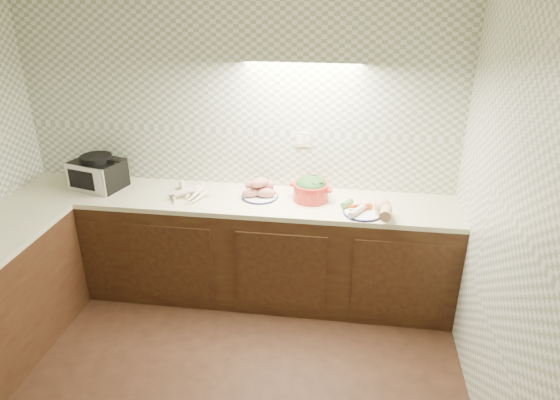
# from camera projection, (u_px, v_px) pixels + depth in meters

# --- Properties ---
(room) EXTENTS (3.60, 3.60, 2.60)m
(room) POSITION_uv_depth(u_px,v_px,m) (152.00, 187.00, 2.36)
(room) COLOR black
(room) RESTS_ON ground
(counter) EXTENTS (3.60, 3.60, 0.90)m
(counter) POSITION_uv_depth(u_px,v_px,m) (114.00, 296.00, 3.55)
(counter) COLOR black
(counter) RESTS_ON ground
(toaster_oven) EXTENTS (0.46, 0.40, 0.28)m
(toaster_oven) POSITION_uv_depth(u_px,v_px,m) (98.00, 173.00, 4.15)
(toaster_oven) COLOR black
(toaster_oven) RESTS_ON counter
(parsnip_pile) EXTENTS (0.35, 0.38, 0.08)m
(parsnip_pile) POSITION_uv_depth(u_px,v_px,m) (190.00, 193.00, 4.03)
(parsnip_pile) COLOR #F6E4C3
(parsnip_pile) RESTS_ON counter
(sweet_potato_plate) EXTENTS (0.29, 0.29, 0.17)m
(sweet_potato_plate) POSITION_uv_depth(u_px,v_px,m) (260.00, 190.00, 4.00)
(sweet_potato_plate) COLOR #121440
(sweet_potato_plate) RESTS_ON counter
(onion_bowl) EXTENTS (0.15, 0.15, 0.11)m
(onion_bowl) POSITION_uv_depth(u_px,v_px,m) (264.00, 187.00, 4.11)
(onion_bowl) COLOR black
(onion_bowl) RESTS_ON counter
(dutch_oven) EXTENTS (0.35, 0.35, 0.19)m
(dutch_oven) POSITION_uv_depth(u_px,v_px,m) (311.00, 189.00, 3.94)
(dutch_oven) COLOR red
(dutch_oven) RESTS_ON counter
(veg_plate) EXTENTS (0.41, 0.31, 0.14)m
(veg_plate) POSITION_uv_depth(u_px,v_px,m) (372.00, 209.00, 3.71)
(veg_plate) COLOR #121440
(veg_plate) RESTS_ON counter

